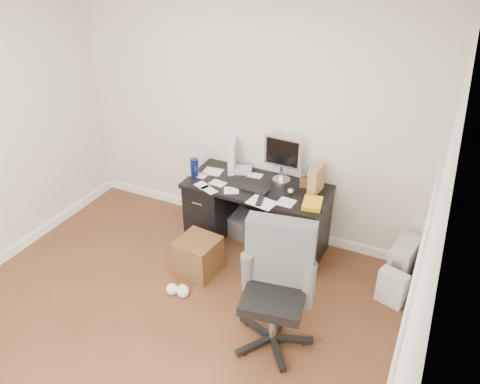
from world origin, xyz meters
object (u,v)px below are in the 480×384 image
object	(u,v)px
keyboard	(250,188)
desk	(256,213)
office_chair	(274,291)
pc_tower	(403,261)
lcd_monitor	(283,159)
wicker_basket	(198,256)

from	to	relation	value
keyboard	desk	bearing A→B (deg)	79.68
keyboard	office_chair	xyz separation A→B (m)	(0.72, -1.12, -0.20)
keyboard	pc_tower	distance (m)	1.68
pc_tower	lcd_monitor	bearing A→B (deg)	-175.27
wicker_basket	lcd_monitor	bearing A→B (deg)	59.09
office_chair	pc_tower	xyz separation A→B (m)	(0.86, 1.31, -0.35)
keyboard	wicker_basket	size ratio (longest dim) A/B	1.01
lcd_monitor	keyboard	size ratio (longest dim) A/B	1.30
desk	wicker_basket	size ratio (longest dim) A/B	3.87
desk	wicker_basket	xyz separation A→B (m)	(-0.34, -0.69, -0.21)
lcd_monitor	keyboard	world-z (taller)	lcd_monitor
desk	pc_tower	bearing A→B (deg)	2.92
keyboard	office_chair	distance (m)	1.35
desk	wicker_basket	distance (m)	0.80
keyboard	pc_tower	size ratio (longest dim) A/B	0.89
lcd_monitor	wicker_basket	bearing A→B (deg)	-118.20
office_chair	lcd_monitor	bearing A→B (deg)	99.99
keyboard	wicker_basket	distance (m)	0.87
wicker_basket	keyboard	bearing A→B (deg)	62.04
desk	wicker_basket	world-z (taller)	desk
lcd_monitor	office_chair	bearing A→B (deg)	-68.07
desk	keyboard	xyz separation A→B (m)	(-0.03, -0.11, 0.36)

